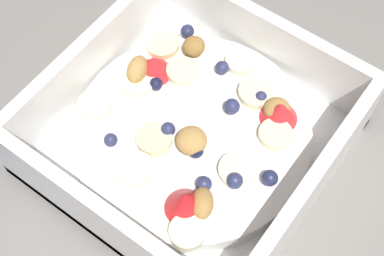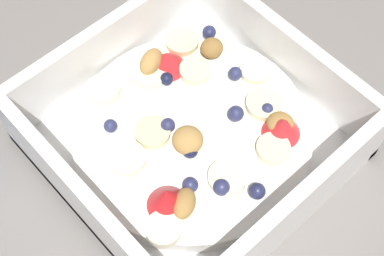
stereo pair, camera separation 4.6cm
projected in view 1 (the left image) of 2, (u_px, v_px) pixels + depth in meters
ground_plane at (217, 143)px, 0.49m from camera, size 2.40×2.40×0.00m
fruit_bowl at (192, 133)px, 0.47m from camera, size 0.21×0.21×0.07m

